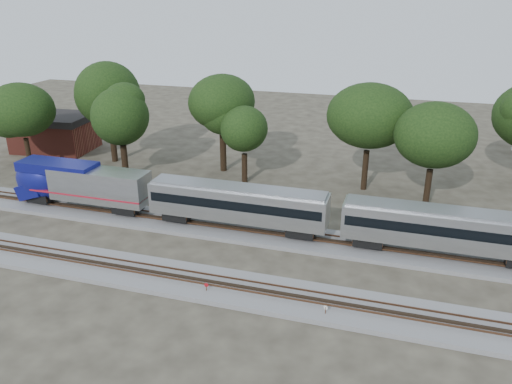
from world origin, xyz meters
TOP-DOWN VIEW (x-y plane):
  - ground at (0.00, 0.00)m, footprint 160.00×160.00m
  - track_far at (0.00, 6.00)m, footprint 160.00×5.00m
  - track_near at (0.00, -4.00)m, footprint 160.00×5.00m
  - switch_stand_red at (0.94, -5.21)m, footprint 0.34×0.06m
  - switch_stand_white at (10.40, -5.48)m, footprint 0.33×0.16m
  - switch_lever at (7.30, -5.98)m, footprint 0.56×0.42m
  - brick_building at (-35.67, 24.65)m, footprint 11.73×8.73m
  - tree_0 at (-32.95, 15.69)m, footprint 8.31×8.31m
  - tree_1 at (-24.20, 22.31)m, footprint 9.66×9.66m
  - tree_2 at (-19.11, 16.72)m, footprint 8.16×8.16m
  - tree_3 at (-8.12, 23.06)m, footprint 9.41×9.41m
  - tree_4 at (-4.00, 19.57)m, footprint 7.02×7.02m
  - tree_5 at (10.53, 21.56)m, footprint 9.20×9.20m
  - tree_6 at (17.63, 17.83)m, footprint 8.44×8.44m

SIDE VIEW (x-z plane):
  - ground at x=0.00m, z-range 0.00..0.00m
  - switch_lever at x=7.30m, z-range 0.00..0.30m
  - track_far at x=0.00m, z-range -0.16..0.57m
  - track_near at x=0.00m, z-range -0.16..0.57m
  - switch_stand_white at x=10.40m, z-range 0.15..1.22m
  - switch_stand_red at x=0.94m, z-range 0.15..1.22m
  - brick_building at x=-35.67m, z-range 0.02..5.37m
  - tree_4 at x=-4.00m, z-range 1.93..11.83m
  - tree_2 at x=-19.11m, z-range 2.26..13.76m
  - tree_0 at x=-32.95m, z-range 2.30..14.01m
  - tree_6 at x=17.63m, z-range 2.34..14.24m
  - tree_5 at x=10.53m, z-range 2.55..15.52m
  - tree_3 at x=-8.12m, z-range 2.61..15.88m
  - tree_1 at x=-24.20m, z-range 2.68..16.31m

